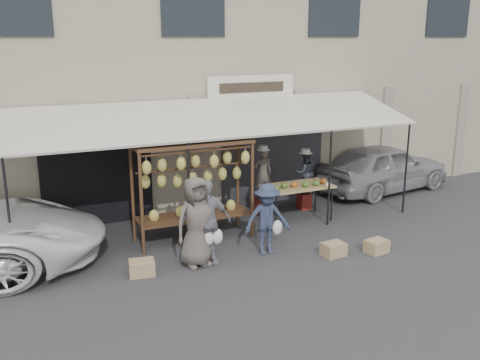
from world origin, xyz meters
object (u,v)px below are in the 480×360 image
Objects in this scene: customer_left at (197,222)px; customer_right at (267,219)px; crate_near_a at (334,249)px; vendor_right at (305,173)px; produce_table at (298,187)px; customer_mid at (206,222)px; crate_near_b at (377,246)px; crate_far at (142,268)px; banana_rack at (193,172)px; sedan at (384,167)px; vendor_left at (263,174)px.

customer_right is at bearing -9.51° from customer_left.
customer_right is 3.28× the size of crate_near_a.
vendor_right reaches higher than customer_right.
produce_table is at bearing 16.95° from customer_left.
customer_mid is 3.82× the size of crate_near_b.
crate_near_a is 3.92m from crate_far.
vendor_right is at bearing 51.45° from customer_right.
customer_mid is at bearing -99.30° from banana_rack.
customer_mid is at bearing 164.62° from crate_near_b.
produce_table is 0.41× the size of sedan.
vendor_left reaches higher than produce_table.
vendor_left is 0.71× the size of customer_left.
produce_table is at bearing 49.55° from customer_right.
crate_near_b is 4.89m from sedan.
vendor_right is 0.27× the size of sedan.
vendor_left is 0.74× the size of customer_mid.
banana_rack reaches higher than customer_left.
crate_far is at bearing -174.15° from customer_right.
vendor_right is at bearing 91.26° from sedan.
vendor_right is (1.23, 0.00, -0.10)m from vendor_left.
banana_rack is 2.33× the size of vendor_right.
customer_mid is (-2.37, -2.24, -0.22)m from vendor_left.
crate_near_a is 5.38m from sedan.
customer_mid is 1.34m from customer_right.
crate_near_a is (-0.41, -2.21, -0.73)m from produce_table.
customer_left is at bearing 165.04° from crate_near_a.
banana_rack is at bearing 30.48° from vendor_left.
customer_left is 3.92× the size of crate_near_a.
customer_left is (-0.41, -1.31, -0.66)m from banana_rack.
crate_near_a is (2.32, -2.04, -1.43)m from banana_rack.
produce_table is 2.59m from crate_near_b.
crate_far is (-4.78, 0.94, 0.01)m from crate_near_b.
customer_left is 3.85m from crate_near_b.
sedan is (3.64, 1.28, -0.16)m from produce_table.
sedan is at bearing 13.87° from customer_left.
produce_table is at bearing 100.68° from sedan.
produce_table is 0.98× the size of customer_mid.
crate_near_b is at bearing -17.00° from customer_right.
vendor_right is at bearing 24.57° from crate_far.
banana_rack is 0.62× the size of sedan.
banana_rack is 3.55m from vendor_right.
crate_near_a is 0.97× the size of crate_far.
customer_left is 1.54m from customer_right.
crate_near_b is 4.87m from crate_far.
sedan is (4.05, 3.50, 0.58)m from crate_near_a.
customer_mid reaches higher than crate_far.
vendor_right is 3.26m from crate_near_a.
crate_near_a is at bearing -23.79° from customer_right.
crate_far is at bearing 31.66° from vendor_right.
sedan is at bearing -162.92° from vendor_right.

